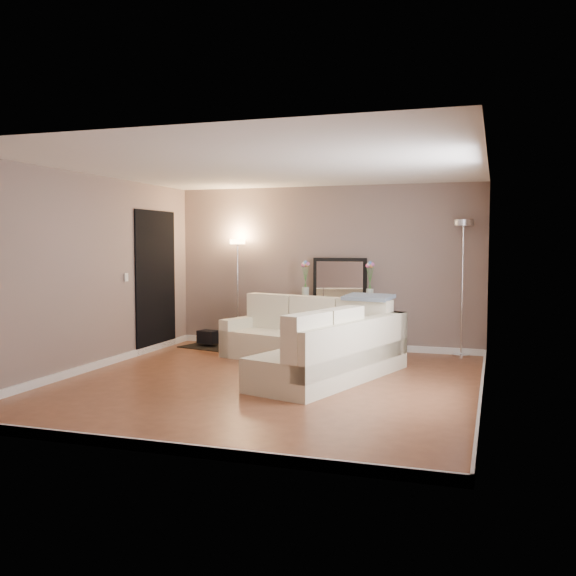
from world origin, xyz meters
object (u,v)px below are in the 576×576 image
(console_table, at_px, (332,324))
(floor_lamp_lit, at_px, (238,271))
(floor_lamp_unlit, at_px, (463,260))
(sectional_sofa, at_px, (315,344))

(console_table, xyz_separation_m, floor_lamp_lit, (-1.65, 0.13, 0.81))
(console_table, bearing_deg, floor_lamp_unlit, 4.62)
(floor_lamp_lit, xyz_separation_m, floor_lamp_unlit, (3.60, 0.02, 0.20))
(floor_lamp_lit, distance_m, floor_lamp_unlit, 3.60)
(sectional_sofa, height_order, floor_lamp_lit, floor_lamp_lit)
(sectional_sofa, relative_size, floor_lamp_lit, 1.80)
(sectional_sofa, distance_m, floor_lamp_unlit, 2.68)
(floor_lamp_unlit, bearing_deg, floor_lamp_lit, -179.64)
(floor_lamp_unlit, bearing_deg, console_table, -175.38)
(sectional_sofa, relative_size, console_table, 2.56)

